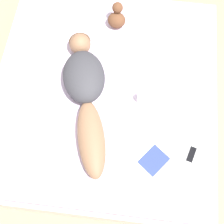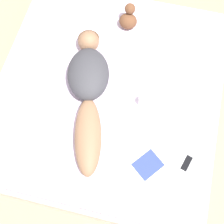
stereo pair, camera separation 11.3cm
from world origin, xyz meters
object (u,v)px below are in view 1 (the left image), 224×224
at_px(cell_phone, 191,154).
at_px(open_magazine, 142,150).
at_px(coffee_mug, 141,98).
at_px(person, 85,89).

bearing_deg(cell_phone, open_magazine, -161.94).
xyz_separation_m(coffee_mug, cell_phone, (0.43, -0.42, -0.05)).
bearing_deg(open_magazine, cell_phone, 39.46).
distance_m(person, open_magazine, 0.68).
bearing_deg(person, open_magazine, -55.05).
xyz_separation_m(open_magazine, coffee_mug, (-0.05, 0.42, 0.05)).
xyz_separation_m(person, coffee_mug, (0.47, -0.01, -0.04)).
relative_size(open_magazine, coffee_mug, 5.45).
height_order(person, cell_phone, person).
distance_m(person, coffee_mug, 0.47).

